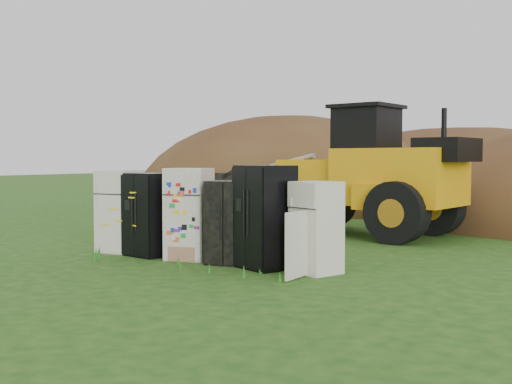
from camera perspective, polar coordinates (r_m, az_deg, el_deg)
ground at (r=12.90m, az=-4.17°, el=-6.21°), size 120.00×120.00×0.00m
fridge_leftmost at (r=14.39m, az=-12.01°, el=-1.68°), size 0.90×0.87×1.81m
fridge_black_side at (r=13.75m, az=-9.51°, el=-1.99°), size 1.01×0.84×1.75m
fridge_sticker at (r=13.13m, az=-5.97°, el=-1.95°), size 1.01×0.97×1.86m
fridge_dark_mid at (r=12.54m, az=-2.35°, el=-2.72°), size 0.97×0.85×1.63m
fridge_black_right at (r=12.02m, az=0.81°, el=-2.23°), size 1.19×1.10×1.93m
fridge_open_door at (r=11.56m, az=5.39°, el=-3.15°), size 0.94×0.91×1.65m
wheel_loader at (r=17.89m, az=7.31°, el=1.96°), size 7.49×3.70×3.49m
dirt_mound_left at (r=27.81m, az=2.52°, el=-1.26°), size 14.36×10.77×7.84m
dirt_mound_back at (r=30.03m, az=17.39°, el=-1.08°), size 18.03×12.02×6.90m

